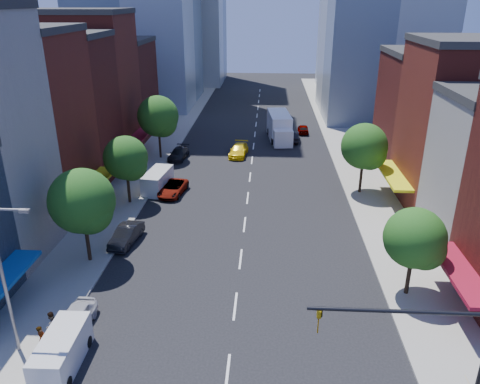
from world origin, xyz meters
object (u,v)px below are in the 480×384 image
(box_truck, at_px, (280,128))
(pedestrian_near, at_px, (42,339))
(parked_car_front, at_px, (75,320))
(parked_car_second, at_px, (126,235))
(traffic_car_far, at_px, (303,129))
(parked_car_third, at_px, (173,188))
(pedestrian_far, at_px, (52,325))
(taxi, at_px, (239,150))
(cargo_van_near, at_px, (61,353))
(traffic_car_oncoming, at_px, (293,137))
(parked_car_rear, at_px, (179,154))
(cargo_van_far, at_px, (157,181))

(box_truck, height_order, pedestrian_near, box_truck)
(parked_car_front, xyz_separation_m, parked_car_second, (0.00, 10.90, 0.03))
(parked_car_front, distance_m, traffic_car_far, 48.93)
(parked_car_third, xyz_separation_m, pedestrian_far, (-2.81, -22.32, 0.34))
(traffic_car_far, height_order, pedestrian_near, pedestrian_near)
(parked_car_second, distance_m, taxi, 24.91)
(parked_car_third, xyz_separation_m, cargo_van_near, (-1.31, -24.57, 0.31))
(pedestrian_far, bearing_deg, traffic_car_oncoming, 173.54)
(parked_car_rear, relative_size, traffic_car_oncoming, 1.08)
(parked_car_third, distance_m, cargo_van_near, 24.61)
(parked_car_rear, xyz_separation_m, traffic_car_far, (16.37, 13.19, -0.03))
(parked_car_third, distance_m, traffic_car_oncoming, 24.03)
(pedestrian_near, xyz_separation_m, pedestrian_far, (0.00, 1.25, -0.01))
(parked_car_second, relative_size, cargo_van_near, 0.95)
(taxi, relative_size, box_truck, 0.53)
(traffic_car_far, bearing_deg, traffic_car_oncoming, 70.57)
(parked_car_third, distance_m, cargo_van_far, 2.09)
(cargo_van_far, height_order, box_truck, box_truck)
(cargo_van_near, relative_size, taxi, 0.92)
(cargo_van_far, height_order, pedestrian_far, cargo_van_far)
(traffic_car_oncoming, bearing_deg, box_truck, -21.45)
(parked_car_front, height_order, cargo_van_far, cargo_van_far)
(box_truck, bearing_deg, pedestrian_far, -114.18)
(parked_car_third, height_order, cargo_van_near, cargo_van_near)
(pedestrian_far, bearing_deg, cargo_van_far, -168.23)
(taxi, xyz_separation_m, pedestrian_far, (-8.73, -35.49, 0.27))
(cargo_van_far, xyz_separation_m, box_truck, (13.07, 20.03, 0.70))
(traffic_car_far, bearing_deg, box_truck, 45.99)
(taxi, bearing_deg, parked_car_front, -96.67)
(parked_car_second, xyz_separation_m, pedestrian_near, (-1.00, -13.06, 0.29))
(parked_car_rear, relative_size, box_truck, 0.50)
(parked_car_rear, height_order, traffic_car_oncoming, traffic_car_oncoming)
(parked_car_third, distance_m, box_truck, 23.83)
(pedestrian_far, bearing_deg, parked_car_second, -170.65)
(traffic_car_far, bearing_deg, parked_car_third, 59.91)
(parked_car_third, relative_size, pedestrian_near, 2.76)
(parked_car_rear, distance_m, pedestrian_near, 35.00)
(taxi, xyz_separation_m, box_truck, (5.32, 7.81, 1.01))
(cargo_van_far, relative_size, pedestrian_near, 2.99)
(parked_car_front, bearing_deg, parked_car_second, 90.96)
(parked_car_third, xyz_separation_m, cargo_van_far, (-1.83, 0.95, 0.38))
(parked_car_front, height_order, traffic_car_far, parked_car_front)
(parked_car_second, relative_size, box_truck, 0.47)
(cargo_van_near, height_order, box_truck, box_truck)
(box_truck, distance_m, pedestrian_near, 46.72)
(parked_car_rear, relative_size, pedestrian_far, 2.76)
(parked_car_second, bearing_deg, parked_car_front, -82.53)
(parked_car_second, relative_size, pedestrian_far, 2.59)
(parked_car_front, height_order, pedestrian_near, pedestrian_near)
(traffic_car_far, bearing_deg, pedestrian_far, 70.41)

